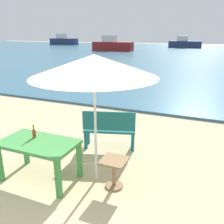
% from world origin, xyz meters
% --- Properties ---
extents(ground_plane, '(120.00, 120.00, 0.00)m').
position_xyz_m(ground_plane, '(0.00, 0.00, 0.00)').
color(ground_plane, '#C6B287').
extents(sea_water, '(120.00, 50.00, 0.08)m').
position_xyz_m(sea_water, '(0.00, 30.00, 0.04)').
color(sea_water, '#386B84').
rests_on(sea_water, ground_plane).
extents(picnic_table_green, '(1.40, 0.80, 0.76)m').
position_xyz_m(picnic_table_green, '(-0.74, 0.45, 0.65)').
color(picnic_table_green, '#3D8C42').
rests_on(picnic_table_green, ground_plane).
extents(beer_bottle_amber, '(0.07, 0.07, 0.26)m').
position_xyz_m(beer_bottle_amber, '(-0.92, 0.57, 0.85)').
color(beer_bottle_amber, brown).
rests_on(beer_bottle_amber, picnic_table_green).
extents(patio_umbrella, '(2.10, 2.10, 2.30)m').
position_xyz_m(patio_umbrella, '(0.24, 0.81, 2.12)').
color(patio_umbrella, silver).
rests_on(patio_umbrella, ground_plane).
extents(side_table_wood, '(0.44, 0.44, 0.54)m').
position_xyz_m(side_table_wood, '(0.62, 0.75, 0.35)').
color(side_table_wood, olive).
rests_on(side_table_wood, ground_plane).
extents(bench_teal_center, '(1.25, 0.69, 0.95)m').
position_xyz_m(bench_teal_center, '(-0.05, 2.09, 0.54)').
color(bench_teal_center, '#196066').
rests_on(bench_teal_center, ground_plane).
extents(swimmer_person, '(0.34, 0.34, 0.41)m').
position_xyz_m(swimmer_person, '(-2.38, 8.95, 0.24)').
color(swimmer_person, tan).
rests_on(swimmer_person, sea_water).
extents(boat_fishing_trawler, '(5.38, 1.47, 1.96)m').
position_xyz_m(boat_fishing_trawler, '(-3.40, 42.07, 0.78)').
color(boat_fishing_trawler, navy).
rests_on(boat_fishing_trawler, sea_water).
extents(boat_cargo_ship, '(6.15, 1.68, 2.24)m').
position_xyz_m(boat_cargo_ship, '(-28.80, 43.42, 0.88)').
color(boat_cargo_ship, navy).
rests_on(boat_cargo_ship, sea_water).
extents(boat_barge, '(5.89, 1.61, 2.14)m').
position_xyz_m(boat_barge, '(-12.16, 30.92, 0.85)').
color(boat_barge, maroon).
rests_on(boat_barge, sea_water).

